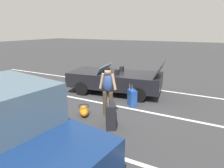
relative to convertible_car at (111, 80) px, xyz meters
name	(u,v)px	position (x,y,z in m)	size (l,w,h in m)	color
ground_plane	(115,92)	(-0.20, -0.03, -0.59)	(80.00, 80.00, 0.00)	#333335
lot_line_near	(126,85)	(-0.20, -1.28, -0.59)	(18.00, 0.12, 0.01)	silver
lot_line_mid	(99,103)	(-0.20, 1.42, -0.59)	(18.00, 0.12, 0.01)	silver
lot_line_far	(49,134)	(-0.20, 4.12, -0.59)	(18.00, 0.12, 0.01)	silver
convertible_car	(111,80)	(0.00, 0.00, 0.00)	(4.40, 2.32, 1.50)	black
suitcase_large_black	(111,116)	(-1.54, 2.96, -0.22)	(0.49, 0.56, 1.00)	black
suitcase_medium_bright	(132,98)	(-1.48, 1.10, -0.28)	(0.45, 0.45, 0.87)	#1E479E
duffel_bag	(84,111)	(-0.34, 2.65, -0.43)	(0.64, 0.69, 0.34)	orange
traveler_person	(108,89)	(-1.06, 2.26, 0.34)	(0.61, 0.28, 1.65)	#4C3F2D
parked_sedan_near	(5,128)	(-0.42, 5.42, 0.30)	(4.71, 2.41, 1.82)	navy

